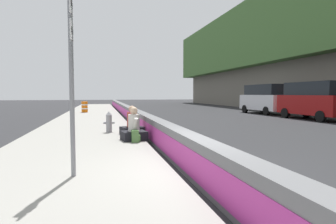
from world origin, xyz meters
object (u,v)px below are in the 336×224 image
object	(u,v)px
seated_person_foreground	(134,130)
parked_car_fourth	(265,98)
route_sign_post	(72,70)
construction_barrel	(85,107)
parked_car_third	(314,100)
seated_person_middle	(132,125)
fire_hydrant	(109,122)
backpack	(135,136)

from	to	relation	value
seated_person_foreground	parked_car_fourth	distance (m)	17.69
route_sign_post	parked_car_fourth	bearing A→B (deg)	-42.03
construction_barrel	parked_car_third	bearing A→B (deg)	-121.02
construction_barrel	seated_person_middle	bearing A→B (deg)	-169.88
parked_car_fourth	seated_person_middle	bearing A→B (deg)	130.03
construction_barrel	seated_person_foreground	bearing A→B (deg)	-171.03
fire_hydrant	seated_person_middle	world-z (taller)	seated_person_middle
seated_person_foreground	backpack	distance (m)	0.45
route_sign_post	fire_hydrant	world-z (taller)	route_sign_post
backpack	parked_car_third	distance (m)	14.69
fire_hydrant	construction_barrel	xyz separation A→B (m)	(13.43, 1.69, 0.03)
route_sign_post	construction_barrel	distance (m)	19.78
route_sign_post	backpack	xyz separation A→B (m)	(3.58, -1.64, -1.88)
backpack	construction_barrel	distance (m)	16.31
backpack	parked_car_third	bearing A→B (deg)	-62.18
construction_barrel	parked_car_third	world-z (taller)	parked_car_third
backpack	parked_car_fourth	size ratio (longest dim) A/B	0.08
route_sign_post	seated_person_foreground	bearing A→B (deg)	-22.42
fire_hydrant	seated_person_foreground	bearing A→B (deg)	-160.90
seated_person_foreground	parked_car_third	xyz separation A→B (m)	(6.42, -12.95, 0.85)
fire_hydrant	parked_car_fourth	xyz separation A→B (m)	(9.84, -13.66, 0.77)
construction_barrel	parked_car_third	xyz separation A→B (m)	(-9.28, -15.43, 0.73)
seated_person_middle	parked_car_third	size ratio (longest dim) A/B	0.22
backpack	parked_car_fourth	bearing A→B (deg)	-45.79
seated_person_middle	backpack	bearing A→B (deg)	177.22
seated_person_middle	backpack	distance (m)	1.79
parked_car_fourth	backpack	bearing A→B (deg)	134.21
seated_person_foreground	construction_barrel	world-z (taller)	seated_person_foreground
seated_person_foreground	backpack	xyz separation A→B (m)	(-0.42, 0.01, -0.17)
seated_person_foreground	backpack	world-z (taller)	seated_person_foreground
route_sign_post	fire_hydrant	distance (m)	6.53
fire_hydrant	parked_car_fourth	world-z (taller)	parked_car_fourth
seated_person_middle	fire_hydrant	bearing A→B (deg)	43.75
seated_person_foreground	seated_person_middle	size ratio (longest dim) A/B	1.02
parked_car_third	parked_car_fourth	xyz separation A→B (m)	(5.69, 0.08, 0.00)
seated_person_foreground	fire_hydrant	bearing A→B (deg)	19.10
fire_hydrant	parked_car_fourth	distance (m)	16.85
fire_hydrant	parked_car_fourth	bearing A→B (deg)	-54.23
route_sign_post	fire_hydrant	bearing A→B (deg)	-7.82
route_sign_post	construction_barrel	bearing A→B (deg)	2.42
route_sign_post	construction_barrel	size ratio (longest dim) A/B	3.79
seated_person_foreground	construction_barrel	distance (m)	15.90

